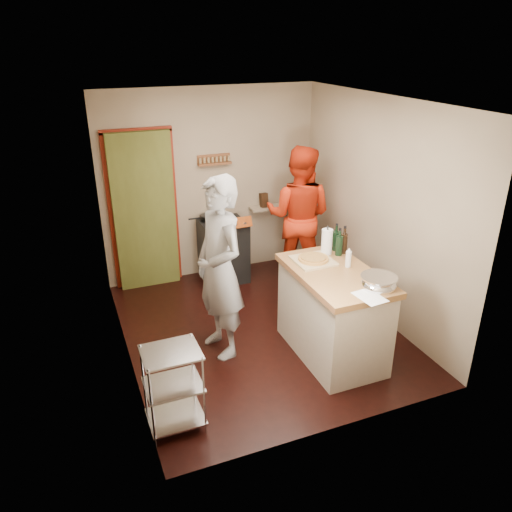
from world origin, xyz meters
The scene contains 10 objects.
floor centered at (0.00, 0.00, 0.00)m, with size 3.50×3.50×0.00m, color black.
back_wall centered at (-0.64, 1.78, 1.13)m, with size 3.00×0.44×2.60m.
left_wall centered at (-1.50, 0.00, 1.30)m, with size 0.04×3.50×2.60m, color tan.
right_wall centered at (1.50, 0.00, 1.30)m, with size 0.04×3.50×2.60m, color tan.
ceiling centered at (0.00, 0.00, 2.61)m, with size 3.00×3.50×0.02m, color white.
stove centered at (0.05, 1.42, 0.45)m, with size 0.60×0.63×1.00m.
wire_shelving centered at (-1.28, -1.20, 0.44)m, with size 0.48×0.40×0.80m.
island centered at (0.55, -0.73, 0.51)m, with size 0.77×1.40×1.29m.
person_stripe centered at (-0.53, -0.22, 0.98)m, with size 0.71×0.47×1.96m, color silver.
person_red centered at (1.00, 1.03, 0.95)m, with size 0.92×0.72×1.90m, color red.
Camera 1 is at (-1.91, -4.66, 3.18)m, focal length 35.00 mm.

